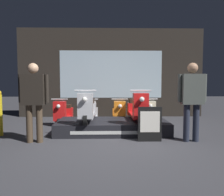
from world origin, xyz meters
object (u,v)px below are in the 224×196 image
scooter_display_left (88,109)px  scooter_display_right (137,109)px  person_right_browsing (192,95)px  scooter_backrow_1 (91,113)px  scooter_backrow_3 (146,113)px  price_sign_board (150,124)px  person_left_browsing (34,95)px  scooter_backrow_2 (119,113)px  scooter_backrow_0 (64,113)px

scooter_display_left → scooter_display_right: bearing=0.0°
person_right_browsing → scooter_backrow_1: bearing=135.1°
scooter_backrow_3 → price_sign_board: (-0.32, -2.26, 0.07)m
scooter_display_right → scooter_backrow_3: bearing=71.5°
scooter_display_left → scooter_backrow_1: bearing=90.6°
scooter_display_right → person_left_browsing: bearing=-159.4°
person_left_browsing → person_right_browsing: (3.31, 0.00, 0.00)m
scooter_backrow_1 → scooter_backrow_2: same height
scooter_display_right → person_left_browsing: size_ratio=0.97×
person_left_browsing → person_right_browsing: 3.31m
scooter_backrow_2 → person_right_browsing: size_ratio=0.97×
scooter_display_right → person_left_browsing: (-2.27, -0.85, 0.39)m
scooter_backrow_0 → scooter_backrow_2: size_ratio=1.00×
scooter_backrow_3 → price_sign_board: scooter_backrow_3 is taller
scooter_backrow_1 → person_left_browsing: 2.59m
scooter_backrow_3 → scooter_backrow_0: bearing=180.0°
scooter_display_left → person_left_browsing: bearing=-140.6°
scooter_backrow_2 → person_right_browsing: 2.77m
price_sign_board → scooter_display_left: bearing=148.9°
scooter_backrow_1 → price_sign_board: scooter_backrow_1 is taller
scooter_backrow_1 → price_sign_board: bearing=-58.1°
scooter_backrow_0 → price_sign_board: size_ratio=2.17×
scooter_display_left → person_left_browsing: size_ratio=0.97×
scooter_display_left → scooter_backrow_0: (-0.88, 1.42, -0.30)m
scooter_backrow_2 → price_sign_board: scooter_backrow_2 is taller
scooter_backrow_0 → person_right_browsing: (3.15, -2.28, 0.69)m
scooter_display_right → person_right_browsing: size_ratio=0.97×
scooter_display_right → price_sign_board: size_ratio=2.17×
scooter_display_left → scooter_backrow_1: (-0.02, 1.42, -0.30)m
scooter_backrow_2 → scooter_backrow_3: same height
scooter_display_right → price_sign_board: scooter_display_right is taller
scooter_display_left → person_right_browsing: person_right_browsing is taller
scooter_backrow_3 → person_left_browsing: size_ratio=0.97×
scooter_backrow_3 → price_sign_board: 2.28m
scooter_backrow_0 → scooter_backrow_3: 2.59m
scooter_display_right → person_right_browsing: person_right_browsing is taller
scooter_backrow_0 → person_left_browsing: bearing=-94.1°
scooter_backrow_0 → price_sign_board: bearing=-44.9°
person_right_browsing → scooter_display_left: bearing=159.4°
scooter_backrow_0 → scooter_backrow_1: bearing=0.0°
scooter_display_right → person_right_browsing: bearing=-39.4°
scooter_backrow_3 → scooter_display_right: bearing=-108.5°
scooter_display_right → person_right_browsing: 1.40m
scooter_display_left → price_sign_board: bearing=-31.1°
scooter_backrow_2 → person_left_browsing: person_left_browsing is taller
scooter_display_left → price_sign_board: scooter_display_left is taller
scooter_display_right → scooter_backrow_0: (-2.11, 1.42, -0.30)m
scooter_backrow_1 → person_left_browsing: person_left_browsing is taller
person_right_browsing → scooter_backrow_2: bearing=122.1°
scooter_display_right → person_left_browsing: 2.46m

